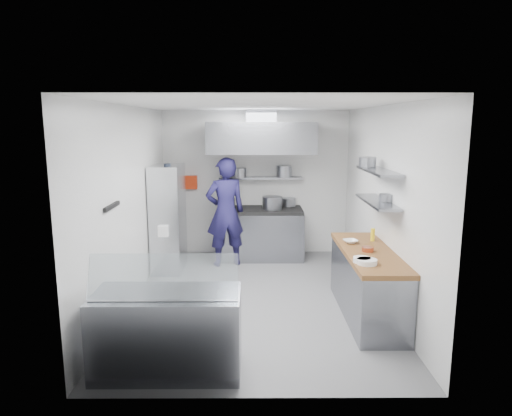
{
  "coord_description": "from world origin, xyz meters",
  "views": [
    {
      "loc": [
        -0.04,
        -6.4,
        2.54
      ],
      "look_at": [
        0.0,
        0.6,
        1.25
      ],
      "focal_mm": 32.0,
      "sensor_mm": 36.0,
      "label": 1
    }
  ],
  "objects_px": {
    "wire_rack": "(168,218)",
    "chef": "(226,212)",
    "gas_range": "(261,235)",
    "display_case": "(168,332)"
  },
  "relations": [
    {
      "from": "wire_rack",
      "to": "display_case",
      "type": "distance_m",
      "value": 3.5
    },
    {
      "from": "display_case",
      "to": "gas_range",
      "type": "bearing_deg",
      "value": 75.97
    },
    {
      "from": "gas_range",
      "to": "chef",
      "type": "relative_size",
      "value": 0.81
    },
    {
      "from": "wire_rack",
      "to": "display_case",
      "type": "relative_size",
      "value": 1.23
    },
    {
      "from": "chef",
      "to": "wire_rack",
      "type": "distance_m",
      "value": 1.02
    },
    {
      "from": "wire_rack",
      "to": "chef",
      "type": "bearing_deg",
      "value": 13.45
    },
    {
      "from": "gas_range",
      "to": "display_case",
      "type": "height_order",
      "value": "gas_range"
    },
    {
      "from": "gas_range",
      "to": "wire_rack",
      "type": "xyz_separation_m",
      "value": [
        -1.63,
        -0.69,
        0.48
      ]
    },
    {
      "from": "gas_range",
      "to": "wire_rack",
      "type": "height_order",
      "value": "wire_rack"
    },
    {
      "from": "gas_range",
      "to": "wire_rack",
      "type": "bearing_deg",
      "value": -156.94
    }
  ]
}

